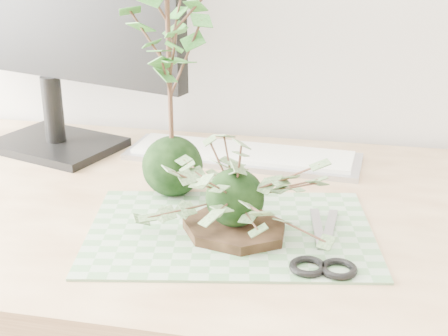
{
  "coord_description": "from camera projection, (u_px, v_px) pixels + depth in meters",
  "views": [
    {
      "loc": [
        0.17,
        0.32,
        1.17
      ],
      "look_at": [
        0.0,
        1.14,
        0.84
      ],
      "focal_mm": 50.0,
      "sensor_mm": 36.0,
      "label": 1
    }
  ],
  "objects": [
    {
      "name": "scissors",
      "position": [
        322.0,
        258.0,
        0.84
      ],
      "size": [
        0.09,
        0.2,
        0.01
      ],
      "rotation": [
        0.0,
        0.0,
        0.06
      ],
      "color": "#92939B",
      "rests_on": "cutting_mat"
    },
    {
      "name": "cutting_mat",
      "position": [
        230.0,
        231.0,
        0.93
      ],
      "size": [
        0.46,
        0.35,
        0.0
      ],
      "primitive_type": "cube",
      "rotation": [
        0.0,
        0.0,
        0.19
      ],
      "color": "#558252",
      "rests_on": "desk"
    },
    {
      "name": "desk",
      "position": [
        190.0,
        248.0,
        1.06
      ],
      "size": [
        1.6,
        0.7,
        0.74
      ],
      "color": "#D4B788",
      "rests_on": "ground_plane"
    },
    {
      "name": "ivy_kokedama",
      "position": [
        235.0,
        172.0,
        0.88
      ],
      "size": [
        0.32,
        0.32,
        0.17
      ],
      "rotation": [
        0.0,
        0.0,
        0.43
      ],
      "color": "black",
      "rests_on": "stone_dish"
    },
    {
      "name": "keyboard",
      "position": [
        242.0,
        155.0,
        1.21
      ],
      "size": [
        0.46,
        0.16,
        0.02
      ],
      "rotation": [
        0.0,
        0.0,
        -0.06
      ],
      "color": "#AAAAB4",
      "rests_on": "desk"
    },
    {
      "name": "maple_kokedama",
      "position": [
        168.0,
        16.0,
        0.95
      ],
      "size": [
        0.29,
        0.29,
        0.42
      ],
      "rotation": [
        0.0,
        0.0,
        -0.33
      ],
      "color": "black",
      "rests_on": "desk"
    },
    {
      "name": "stone_dish",
      "position": [
        235.0,
        229.0,
        0.91
      ],
      "size": [
        0.19,
        0.19,
        0.01
      ],
      "primitive_type": "cylinder",
      "rotation": [
        0.0,
        0.0,
        -0.22
      ],
      "color": "black",
      "rests_on": "cutting_mat"
    }
  ]
}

